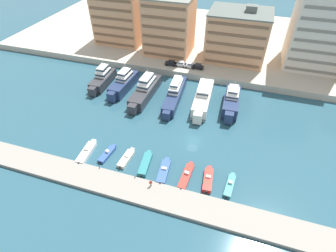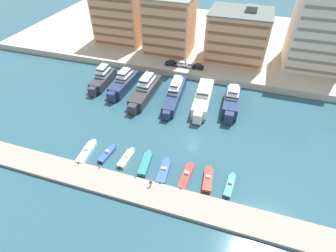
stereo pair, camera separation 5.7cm
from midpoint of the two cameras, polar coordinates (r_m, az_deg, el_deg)
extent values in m
plane|color=#285160|center=(67.49, 5.40, -3.27)|extent=(400.00, 400.00, 0.00)
cube|color=#BCB29E|center=(121.63, 12.87, 17.74)|extent=(180.00, 70.00, 2.23)
cube|color=gray|center=(55.46, 0.76, -15.84)|extent=(120.00, 6.12, 0.79)
cube|color=#333338|center=(90.84, -13.95, 9.67)|extent=(4.43, 12.43, 3.11)
cube|color=#333338|center=(85.72, -16.09, 7.28)|extent=(2.32, 2.12, 2.64)
cube|color=black|center=(91.35, -13.85, 9.13)|extent=(4.47, 12.56, 0.24)
cube|color=white|center=(90.39, -13.92, 11.24)|extent=(3.34, 5.26, 1.62)
cube|color=#233342|center=(90.31, -13.94, 11.33)|extent=(3.39, 5.31, 0.58)
cube|color=white|center=(89.68, -14.07, 12.08)|extent=(2.61, 4.10, 1.40)
cube|color=#233342|center=(89.62, -14.09, 12.16)|extent=(2.64, 4.14, 0.50)
cylinder|color=silver|center=(89.55, -14.01, 13.21)|extent=(0.16, 0.16, 1.80)
cube|color=#333338|center=(96.15, -12.09, 11.32)|extent=(3.53, 0.99, 0.20)
cube|color=navy|center=(86.92, -9.58, 8.95)|extent=(5.02, 13.77, 3.42)
cube|color=navy|center=(81.43, -12.15, 6.26)|extent=(2.45, 2.25, 2.91)
cube|color=#334C7F|center=(87.50, -9.50, 8.33)|extent=(5.07, 13.91, 0.24)
cube|color=white|center=(86.45, -9.43, 10.65)|extent=(3.63, 5.87, 1.40)
cube|color=#233342|center=(86.38, -9.44, 10.73)|extent=(3.68, 5.93, 0.51)
cube|color=white|center=(85.79, -9.53, 11.43)|extent=(2.83, 4.58, 1.29)
cube|color=#233342|center=(85.73, -9.54, 11.50)|extent=(2.87, 4.63, 0.47)
cylinder|color=silver|center=(85.71, -9.37, 12.60)|extent=(0.16, 0.16, 1.80)
cube|color=navy|center=(92.68, -7.39, 10.79)|extent=(3.65, 1.11, 0.20)
cube|color=#333338|center=(82.62, -4.91, 7.49)|extent=(4.92, 17.25, 3.21)
cube|color=#333338|center=(75.55, -7.73, 3.74)|extent=(2.51, 2.30, 2.73)
cube|color=#334C7F|center=(83.20, -4.87, 6.89)|extent=(4.97, 17.42, 0.24)
cube|color=white|center=(82.33, -4.65, 9.35)|extent=(3.67, 7.29, 1.60)
cube|color=#233342|center=(82.25, -4.66, 9.45)|extent=(3.72, 7.36, 0.58)
cube|color=white|center=(81.55, -4.71, 10.27)|extent=(2.87, 5.69, 1.48)
cube|color=#233342|center=(81.47, -4.71, 10.36)|extent=(2.90, 5.74, 0.53)
cylinder|color=silver|center=(81.59, -4.47, 11.63)|extent=(0.16, 0.16, 1.80)
cube|color=#333338|center=(90.03, -2.62, 10.09)|extent=(3.82, 1.00, 0.20)
cube|color=navy|center=(81.01, 1.47, 6.75)|extent=(4.89, 19.28, 2.89)
cube|color=navy|center=(72.80, -0.38, 2.37)|extent=(2.18, 2.00, 2.46)
cube|color=#334C7F|center=(81.54, 1.46, 6.20)|extent=(4.93, 19.48, 0.24)
cube|color=white|center=(80.91, 1.73, 8.67)|extent=(3.40, 8.18, 1.78)
cube|color=#233342|center=(80.82, 1.74, 8.78)|extent=(3.45, 8.26, 0.64)
cube|color=white|center=(80.14, 1.75, 9.56)|extent=(2.65, 6.38, 1.16)
cube|color=#233342|center=(80.08, 1.76, 9.63)|extent=(2.69, 6.44, 0.42)
cylinder|color=silver|center=(80.41, 1.97, 10.90)|extent=(0.16, 0.16, 1.80)
cube|color=navy|center=(89.63, 2.93, 9.86)|extent=(3.24, 1.09, 0.20)
cube|color=silver|center=(79.57, 7.58, 5.97)|extent=(5.28, 17.53, 3.56)
cube|color=silver|center=(71.80, 6.44, 1.80)|extent=(2.50, 2.29, 3.03)
cube|color=#334C7F|center=(80.23, 7.51, 5.29)|extent=(5.34, 17.71, 0.24)
cube|color=white|center=(79.20, 7.89, 8.06)|extent=(3.78, 7.45, 1.73)
cube|color=#233342|center=(79.11, 7.90, 8.16)|extent=(3.82, 7.52, 0.62)
cylinder|color=silver|center=(79.20, 8.12, 9.54)|extent=(0.16, 0.16, 1.80)
cube|color=silver|center=(87.63, 8.44, 8.81)|extent=(3.73, 1.10, 0.20)
cube|color=navy|center=(79.32, 13.58, 5.05)|extent=(4.78, 13.39, 3.76)
cube|color=navy|center=(73.12, 13.05, 1.79)|extent=(2.45, 2.24, 3.19)
cube|color=#192347|center=(80.02, 13.45, 4.34)|extent=(4.82, 13.52, 0.24)
cube|color=white|center=(78.76, 13.93, 6.95)|extent=(3.56, 5.68, 1.31)
cube|color=#233342|center=(78.69, 13.95, 7.03)|extent=(3.61, 5.73, 0.47)
cube|color=white|center=(78.11, 14.07, 7.69)|extent=(2.78, 4.43, 1.11)
cube|color=#233342|center=(78.05, 14.09, 7.76)|extent=(2.82, 4.47, 0.40)
cylinder|color=silver|center=(78.07, 14.30, 8.90)|extent=(0.16, 0.16, 1.80)
cube|color=navy|center=(85.70, 13.93, 7.23)|extent=(3.71, 1.02, 0.20)
cube|color=white|center=(66.56, -17.37, -5.58)|extent=(2.53, 7.16, 1.05)
cube|color=white|center=(68.86, -15.89, -3.31)|extent=(1.21, 1.01, 0.90)
cube|color=silver|center=(66.32, -17.29, -4.79)|extent=(1.19, 0.67, 0.52)
cube|color=#283847|center=(66.42, -17.20, -4.58)|extent=(1.05, 0.14, 0.31)
cube|color=black|center=(64.43, -18.89, -7.77)|extent=(0.38, 0.30, 0.60)
cube|color=#33569E|center=(65.05, -13.18, -6.04)|extent=(2.26, 5.62, 0.80)
cube|color=#33569E|center=(66.67, -11.70, -4.33)|extent=(0.97, 0.83, 0.68)
cube|color=silver|center=(64.78, -13.07, -5.39)|extent=(0.96, 0.70, 0.57)
cube|color=#283847|center=(64.87, -12.94, -5.18)|extent=(0.81, 0.18, 0.34)
cube|color=black|center=(63.50, -14.69, -7.66)|extent=(0.39, 0.32, 0.60)
cube|color=beige|center=(63.09, -9.15, -7.08)|extent=(2.25, 5.68, 0.92)
cube|color=beige|center=(64.89, -7.81, -5.19)|extent=(1.07, 0.90, 0.78)
cube|color=silver|center=(62.86, -9.03, -6.43)|extent=(1.05, 0.68, 0.35)
cube|color=#283847|center=(62.98, -8.91, -6.23)|extent=(0.92, 0.15, 0.21)
cube|color=black|center=(61.39, -10.51, -8.86)|extent=(0.38, 0.31, 0.60)
cube|color=teal|center=(61.33, -5.00, -8.29)|extent=(2.62, 6.90, 1.08)
cube|color=teal|center=(63.73, -4.13, -5.80)|extent=(1.12, 0.95, 0.92)
cube|color=black|center=(59.06, -5.90, -10.73)|extent=(0.39, 0.32, 0.60)
cube|color=#33569E|center=(59.70, -0.99, -9.98)|extent=(2.61, 6.70, 0.98)
cube|color=#33569E|center=(62.03, -0.20, -7.41)|extent=(1.20, 1.01, 0.84)
cube|color=silver|center=(59.47, -0.88, -9.20)|extent=(1.17, 0.70, 0.40)
cube|color=#283847|center=(59.60, -0.82, -8.96)|extent=(1.02, 0.17, 0.24)
cube|color=black|center=(57.52, -1.79, -12.48)|extent=(0.38, 0.31, 0.60)
cube|color=red|center=(59.06, 3.90, -10.94)|extent=(2.16, 7.17, 0.89)
cube|color=red|center=(61.49, 5.01, -8.25)|extent=(1.02, 0.86, 0.76)
cube|color=silver|center=(58.82, 4.09, -10.12)|extent=(1.01, 0.65, 0.55)
cube|color=#283847|center=(58.93, 4.18, -9.87)|extent=(0.90, 0.13, 0.33)
cube|color=black|center=(56.77, 2.74, -13.62)|extent=(0.37, 0.30, 0.60)
cube|color=red|center=(58.85, 8.63, -11.60)|extent=(2.45, 6.23, 1.06)
cube|color=red|center=(61.03, 8.95, -9.10)|extent=(1.12, 0.95, 0.90)
cube|color=silver|center=(58.57, 8.75, -10.82)|extent=(1.10, 0.69, 0.39)
cube|color=#283847|center=(58.70, 8.78, -10.57)|extent=(0.96, 0.17, 0.24)
cube|color=black|center=(56.78, 8.31, -14.03)|extent=(0.38, 0.31, 0.60)
cube|color=teal|center=(58.96, 13.24, -12.58)|extent=(2.05, 6.05, 0.81)
cube|color=teal|center=(61.05, 13.90, -10.25)|extent=(0.91, 0.77, 0.69)
cube|color=silver|center=(58.71, 13.43, -11.85)|extent=(0.91, 0.67, 0.55)
cube|color=#283847|center=(58.82, 13.50, -11.60)|extent=(0.78, 0.15, 0.33)
cube|color=black|center=(56.94, 12.57, -14.88)|extent=(0.38, 0.31, 0.60)
cube|color=black|center=(95.43, 0.62, 13.44)|extent=(4.16, 1.85, 0.80)
cube|color=black|center=(95.06, 0.72, 13.82)|extent=(2.16, 1.64, 0.68)
cube|color=#1E2833|center=(95.06, 0.72, 13.82)|extent=(2.11, 1.65, 0.37)
cylinder|color=black|center=(95.21, -0.32, 13.10)|extent=(0.65, 0.24, 0.64)
cylinder|color=black|center=(96.66, -0.04, 13.55)|extent=(0.65, 0.24, 0.64)
cylinder|color=black|center=(94.59, 1.30, 12.89)|extent=(0.65, 0.24, 0.64)
cylinder|color=black|center=(96.05, 1.56, 13.34)|extent=(0.65, 0.24, 0.64)
cube|color=#B7BCC1|center=(95.08, 2.72, 13.28)|extent=(4.18, 1.90, 0.80)
cube|color=#B7BCC1|center=(94.72, 2.83, 13.67)|extent=(2.17, 1.66, 0.68)
cube|color=#1E2833|center=(94.72, 2.83, 13.67)|extent=(2.13, 1.68, 0.37)
cylinder|color=black|center=(94.78, 1.78, 12.94)|extent=(0.65, 0.25, 0.64)
cylinder|color=black|center=(96.26, 2.02, 13.40)|extent=(0.65, 0.25, 0.64)
cylinder|color=black|center=(94.29, 3.42, 12.73)|extent=(0.65, 0.25, 0.64)
cylinder|color=black|center=(95.77, 3.64, 13.19)|extent=(0.65, 0.25, 0.64)
cube|color=#B7BCC1|center=(94.35, 4.83, 12.95)|extent=(4.18, 1.90, 0.80)
cube|color=#B7BCC1|center=(93.99, 4.95, 13.34)|extent=(2.18, 1.66, 0.68)
cube|color=#1E2833|center=(93.99, 4.95, 13.34)|extent=(2.13, 1.68, 0.37)
cylinder|color=black|center=(94.00, 3.89, 12.62)|extent=(0.65, 0.25, 0.64)
cylinder|color=black|center=(95.48, 4.10, 13.08)|extent=(0.65, 0.25, 0.64)
cylinder|color=black|center=(93.61, 5.54, 12.39)|extent=(0.65, 0.25, 0.64)
cylinder|color=black|center=(95.10, 5.74, 12.86)|extent=(0.65, 0.25, 0.64)
cube|color=black|center=(93.82, 6.47, 12.67)|extent=(4.14, 1.80, 0.80)
cube|color=black|center=(93.46, 6.60, 13.05)|extent=(2.14, 1.61, 0.68)
cube|color=#1E2833|center=(93.46, 6.60, 13.05)|extent=(2.09, 1.62, 0.37)
cylinder|color=black|center=(93.47, 5.52, 12.35)|extent=(0.64, 0.23, 0.64)
cylinder|color=black|center=(94.95, 5.74, 12.81)|extent=(0.64, 0.23, 0.64)
cylinder|color=black|center=(93.09, 7.18, 12.09)|extent=(0.64, 0.23, 0.64)
cylinder|color=black|center=(94.57, 7.38, 12.55)|extent=(0.64, 0.23, 0.64)
cube|color=tan|center=(113.92, -10.31, 22.36)|extent=(18.20, 14.91, 19.39)
cube|color=brown|center=(110.49, -11.54, 17.11)|extent=(16.75, 0.24, 0.90)
cube|color=brown|center=(109.28, -11.78, 18.66)|extent=(16.75, 0.24, 0.90)
cube|color=brown|center=(108.15, -12.02, 20.24)|extent=(16.75, 0.24, 0.90)
cube|color=brown|center=(107.10, -12.27, 21.85)|extent=(16.75, 0.24, 0.90)
cube|color=brown|center=(106.15, -12.54, 23.49)|extent=(16.75, 0.24, 0.90)
cube|color=brown|center=(105.28, -12.81, 25.16)|extent=(16.75, 0.24, 0.90)
cube|color=tan|center=(102.21, 0.27, 20.98)|extent=(16.65, 14.13, 19.90)
cube|color=brown|center=(99.11, -1.03, 15.12)|extent=(15.32, 0.24, 0.90)
cube|color=brown|center=(97.72, -1.05, 16.88)|extent=(15.32, 0.24, 0.90)
cube|color=brown|center=(96.43, -1.07, 18.68)|extent=(15.32, 0.24, 0.90)
cube|color=brown|center=(95.24, -1.10, 20.53)|extent=(15.32, 0.24, 0.90)
cube|color=brown|center=(94.15, -1.13, 22.43)|extent=(15.32, 0.24, 0.90)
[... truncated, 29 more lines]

